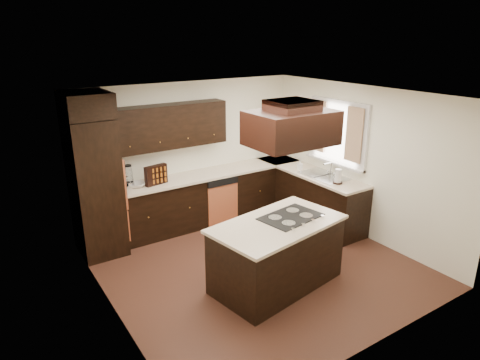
# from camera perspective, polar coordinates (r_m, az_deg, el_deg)

# --- Properties ---
(floor) EXTENTS (4.20, 4.20, 0.02)m
(floor) POSITION_cam_1_polar(r_m,az_deg,el_deg) (6.48, 2.22, -11.37)
(floor) COLOR brown
(floor) RESTS_ON ground
(ceiling) EXTENTS (4.20, 4.20, 0.02)m
(ceiling) POSITION_cam_1_polar(r_m,az_deg,el_deg) (5.64, 2.55, 11.29)
(ceiling) COLOR white
(ceiling) RESTS_ON ground
(wall_back) EXTENTS (4.20, 0.02, 2.50)m
(wall_back) POSITION_cam_1_polar(r_m,az_deg,el_deg) (7.68, -6.84, 3.63)
(wall_back) COLOR white
(wall_back) RESTS_ON ground
(wall_front) EXTENTS (4.20, 0.02, 2.50)m
(wall_front) POSITION_cam_1_polar(r_m,az_deg,el_deg) (4.54, 18.20, -8.34)
(wall_front) COLOR white
(wall_front) RESTS_ON ground
(wall_left) EXTENTS (0.02, 4.20, 2.50)m
(wall_left) POSITION_cam_1_polar(r_m,az_deg,el_deg) (5.10, -17.40, -5.21)
(wall_left) COLOR white
(wall_left) RESTS_ON ground
(wall_right) EXTENTS (0.02, 4.20, 2.50)m
(wall_right) POSITION_cam_1_polar(r_m,az_deg,el_deg) (7.32, 15.94, 2.27)
(wall_right) COLOR white
(wall_right) RESTS_ON ground
(oven_column) EXTENTS (0.65, 0.75, 2.12)m
(oven_column) POSITION_cam_1_polar(r_m,az_deg,el_deg) (6.79, -18.69, -1.01)
(oven_column) COLOR black
(oven_column) RESTS_ON floor
(wall_oven_face) EXTENTS (0.05, 0.62, 0.78)m
(wall_oven_face) POSITION_cam_1_polar(r_m,az_deg,el_deg) (6.85, -15.93, -0.00)
(wall_oven_face) COLOR #C8633B
(wall_oven_face) RESTS_ON oven_column
(base_cabinets_back) EXTENTS (2.93, 0.60, 0.88)m
(base_cabinets_back) POSITION_cam_1_polar(r_m,az_deg,el_deg) (7.68, -5.33, -2.66)
(base_cabinets_back) COLOR black
(base_cabinets_back) RESTS_ON floor
(base_cabinets_right) EXTENTS (0.60, 2.40, 0.88)m
(base_cabinets_right) POSITION_cam_1_polar(r_m,az_deg,el_deg) (7.95, 9.09, -2.07)
(base_cabinets_right) COLOR black
(base_cabinets_right) RESTS_ON floor
(countertop_back) EXTENTS (2.93, 0.63, 0.04)m
(countertop_back) POSITION_cam_1_polar(r_m,az_deg,el_deg) (7.52, -5.38, 0.56)
(countertop_back) COLOR beige
(countertop_back) RESTS_ON base_cabinets_back
(countertop_right) EXTENTS (0.63, 2.40, 0.04)m
(countertop_right) POSITION_cam_1_polar(r_m,az_deg,el_deg) (7.79, 9.18, 1.07)
(countertop_right) COLOR beige
(countertop_right) RESTS_ON base_cabinets_right
(upper_cabinets) EXTENTS (2.00, 0.34, 0.72)m
(upper_cabinets) POSITION_cam_1_polar(r_m,az_deg,el_deg) (7.21, -9.44, 7.09)
(upper_cabinets) COLOR black
(upper_cabinets) RESTS_ON wall_back
(dishwasher_front) EXTENTS (0.60, 0.05, 0.72)m
(dishwasher_front) POSITION_cam_1_polar(r_m,az_deg,el_deg) (7.59, -2.32, -3.22)
(dishwasher_front) COLOR #C8633B
(dishwasher_front) RESTS_ON floor
(window_frame) EXTENTS (0.06, 1.32, 1.12)m
(window_frame) POSITION_cam_1_polar(r_m,az_deg,el_deg) (7.55, 12.88, 6.16)
(window_frame) COLOR silver
(window_frame) RESTS_ON wall_right
(window_pane) EXTENTS (0.00, 1.20, 1.00)m
(window_pane) POSITION_cam_1_polar(r_m,az_deg,el_deg) (7.57, 13.03, 6.18)
(window_pane) COLOR white
(window_pane) RESTS_ON wall_right
(curtain_left) EXTENTS (0.02, 0.34, 0.90)m
(curtain_left) POSITION_cam_1_polar(r_m,az_deg,el_deg) (7.22, 14.96, 5.83)
(curtain_left) COLOR beige
(curtain_left) RESTS_ON wall_right
(curtain_right) EXTENTS (0.02, 0.34, 0.90)m
(curtain_right) POSITION_cam_1_polar(r_m,az_deg,el_deg) (7.79, 10.38, 7.09)
(curtain_right) COLOR beige
(curtain_right) RESTS_ON wall_right
(sink_rim) EXTENTS (0.52, 0.84, 0.01)m
(sink_rim) POSITION_cam_1_polar(r_m,az_deg,el_deg) (7.56, 11.05, 0.58)
(sink_rim) COLOR silver
(sink_rim) RESTS_ON countertop_right
(island) EXTENTS (1.84, 1.20, 0.88)m
(island) POSITION_cam_1_polar(r_m,az_deg,el_deg) (5.85, 4.90, -9.95)
(island) COLOR black
(island) RESTS_ON floor
(island_top) EXTENTS (1.91, 1.27, 0.04)m
(island_top) POSITION_cam_1_polar(r_m,az_deg,el_deg) (5.64, 5.03, -5.86)
(island_top) COLOR beige
(island_top) RESTS_ON island
(cooktop) EXTENTS (0.88, 0.66, 0.01)m
(cooktop) POSITION_cam_1_polar(r_m,az_deg,el_deg) (5.81, 6.77, -4.88)
(cooktop) COLOR black
(cooktop) RESTS_ON island_top
(range_hood) EXTENTS (1.05, 0.72, 0.42)m
(range_hood) POSITION_cam_1_polar(r_m,az_deg,el_deg) (5.34, 6.85, 6.92)
(range_hood) COLOR black
(range_hood) RESTS_ON ceiling
(hood_duct) EXTENTS (0.55, 0.50, 0.13)m
(hood_duct) POSITION_cam_1_polar(r_m,az_deg,el_deg) (5.29, 6.96, 9.83)
(hood_duct) COLOR black
(hood_duct) RESTS_ON ceiling
(blender_base) EXTENTS (0.15, 0.15, 0.10)m
(blender_base) POSITION_cam_1_polar(r_m,az_deg,el_deg) (7.05, -14.48, -0.63)
(blender_base) COLOR silver
(blender_base) RESTS_ON countertop_back
(blender_pitcher) EXTENTS (0.13, 0.13, 0.26)m
(blender_pitcher) POSITION_cam_1_polar(r_m,az_deg,el_deg) (6.99, -14.60, 0.76)
(blender_pitcher) COLOR silver
(blender_pitcher) RESTS_ON blender_base
(spice_rack) EXTENTS (0.40, 0.17, 0.32)m
(spice_rack) POSITION_cam_1_polar(r_m,az_deg,el_deg) (7.08, -11.14, 0.67)
(spice_rack) COLOR black
(spice_rack) RESTS_ON countertop_back
(mixing_bowl) EXTENTS (0.33, 0.33, 0.07)m
(mixing_bowl) POSITION_cam_1_polar(r_m,az_deg,el_deg) (7.08, -13.65, -0.63)
(mixing_bowl) COLOR silver
(mixing_bowl) RESTS_ON countertop_back
(soap_bottle) EXTENTS (0.10, 0.10, 0.17)m
(soap_bottle) POSITION_cam_1_polar(r_m,az_deg,el_deg) (7.82, 7.99, 1.99)
(soap_bottle) COLOR silver
(soap_bottle) RESTS_ON countertop_right
(paper_towel) EXTENTS (0.14, 0.14, 0.25)m
(paper_towel) POSITION_cam_1_polar(r_m,az_deg,el_deg) (7.19, 12.94, 0.48)
(paper_towel) COLOR silver
(paper_towel) RESTS_ON countertop_right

